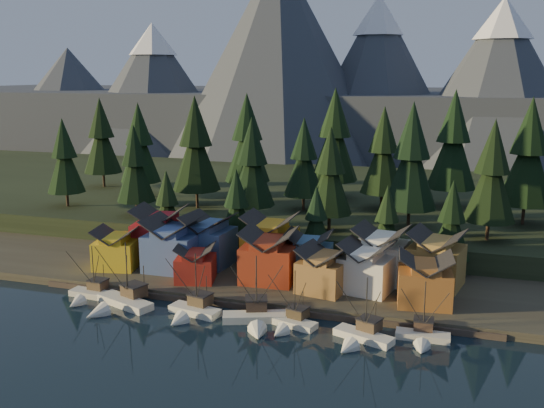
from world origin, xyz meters
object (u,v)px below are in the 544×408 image
(boat_1, at_px, (119,295))
(boat_2, at_px, (191,303))
(house_front_1, at_px, (173,243))
(house_back_1, at_px, (209,239))
(boat_0, at_px, (89,288))
(boat_6, at_px, (423,329))
(house_back_0, at_px, (160,232))
(boat_4, at_px, (290,316))
(house_front_0, at_px, (116,247))
(boat_3, at_px, (257,311))
(boat_5, at_px, (360,329))

(boat_1, xyz_separation_m, boat_2, (13.18, 0.32, 0.02))
(house_front_1, height_order, house_back_1, house_front_1)
(boat_0, height_order, house_front_1, house_front_1)
(boat_1, bearing_deg, house_front_1, 104.40)
(boat_0, bearing_deg, house_back_1, 59.33)
(boat_6, bearing_deg, house_back_0, 157.21)
(boat_4, height_order, house_front_0, house_front_0)
(boat_6, xyz_separation_m, house_back_1, (-42.96, 20.74, 4.86))
(house_front_0, xyz_separation_m, house_back_0, (5.53, 7.78, 1.54))
(boat_3, xyz_separation_m, boat_6, (25.51, 1.12, -0.23))
(boat_6, height_order, house_front_0, house_front_0)
(boat_5, height_order, boat_6, boat_5)
(boat_1, bearing_deg, boat_3, 21.46)
(boat_6, distance_m, house_front_0, 60.88)
(boat_5, height_order, house_front_0, boat_5)
(boat_4, distance_m, house_front_0, 41.94)
(house_front_1, height_order, house_back_0, house_back_0)
(house_front_1, distance_m, house_back_0, 7.80)
(boat_2, distance_m, boat_6, 36.80)
(boat_4, distance_m, boat_6, 20.07)
(boat_5, bearing_deg, house_front_1, 175.37)
(house_back_0, distance_m, house_back_1, 10.83)
(boat_4, height_order, house_back_0, house_back_0)
(boat_4, relative_size, boat_6, 1.01)
(boat_5, bearing_deg, house_back_0, 172.50)
(boat_6, bearing_deg, boat_1, -179.50)
(boat_0, distance_m, house_back_0, 21.51)
(boat_6, bearing_deg, boat_5, -163.19)
(boat_1, height_order, house_back_0, house_back_0)
(boat_5, bearing_deg, boat_0, -163.45)
(house_front_0, xyz_separation_m, house_back_1, (16.34, 7.46, 1.11))
(boat_0, xyz_separation_m, house_back_1, (14.27, 20.25, 4.83))
(boat_3, relative_size, boat_4, 1.19)
(boat_5, distance_m, boat_6, 9.26)
(boat_4, bearing_deg, house_back_0, 162.93)
(boat_0, height_order, house_back_1, house_back_1)
(boat_2, relative_size, house_back_0, 1.01)
(boat_3, bearing_deg, boat_4, -19.16)
(house_front_0, bearing_deg, house_back_0, 43.47)
(boat_1, relative_size, house_front_1, 1.19)
(house_back_1, bearing_deg, boat_1, -102.08)
(house_front_1, bearing_deg, boat_1, -96.57)
(boat_0, distance_m, boat_1, 7.60)
(boat_4, distance_m, house_back_1, 31.97)
(boat_1, relative_size, house_back_0, 1.08)
(boat_6, bearing_deg, house_back_1, 152.83)
(boat_0, bearing_deg, boat_4, 2.17)
(boat_0, bearing_deg, boat_5, 0.51)
(boat_1, xyz_separation_m, boat_6, (49.94, 1.66, -0.32))
(boat_3, xyz_separation_m, house_front_1, (-22.68, 16.74, 4.74))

